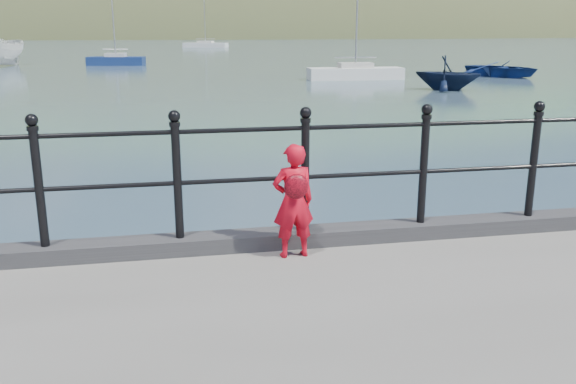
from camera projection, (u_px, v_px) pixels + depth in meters
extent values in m
plane|color=#2D4251|center=(244.00, 334.00, 6.27)|extent=(600.00, 600.00, 0.00)
cube|color=#28282B|center=(244.00, 241.00, 5.85)|extent=(60.00, 0.30, 0.15)
cylinder|color=black|center=(243.00, 180.00, 5.69)|extent=(18.00, 0.04, 0.04)
cylinder|color=black|center=(242.00, 130.00, 5.57)|extent=(18.00, 0.04, 0.04)
cylinder|color=black|center=(39.00, 190.00, 5.36)|extent=(0.08, 0.08, 1.05)
sphere|color=black|center=(32.00, 120.00, 5.20)|extent=(0.11, 0.11, 0.11)
cylinder|color=black|center=(178.00, 183.00, 5.58)|extent=(0.08, 0.08, 1.05)
sphere|color=black|center=(174.00, 116.00, 5.42)|extent=(0.11, 0.11, 0.11)
cylinder|color=black|center=(305.00, 177.00, 5.80)|extent=(0.08, 0.08, 1.05)
sphere|color=black|center=(306.00, 113.00, 5.64)|extent=(0.11, 0.11, 0.11)
cylinder|color=black|center=(423.00, 172.00, 6.03)|extent=(0.08, 0.08, 1.05)
sphere|color=black|center=(427.00, 109.00, 5.87)|extent=(0.11, 0.11, 0.11)
cylinder|color=black|center=(533.00, 166.00, 6.25)|extent=(0.08, 0.08, 1.05)
sphere|color=black|center=(539.00, 106.00, 6.09)|extent=(0.11, 0.11, 0.11)
ellipsoid|color=#333A21|center=(232.00, 86.00, 198.69)|extent=(400.00, 100.00, 88.00)
ellipsoid|color=#387026|center=(309.00, 99.00, 266.07)|extent=(600.00, 180.00, 156.00)
cube|color=silver|center=(39.00, 27.00, 170.39)|extent=(9.00, 6.00, 6.00)
cube|color=#4C4744|center=(38.00, 12.00, 169.34)|extent=(9.50, 6.50, 2.00)
cube|color=silver|center=(124.00, 27.00, 174.67)|extent=(9.00, 6.00, 6.00)
cube|color=#4C4744|center=(123.00, 13.00, 173.62)|extent=(9.50, 6.50, 2.00)
cube|color=silver|center=(228.00, 27.00, 180.24)|extent=(9.00, 6.00, 6.00)
cube|color=#4C4744|center=(228.00, 13.00, 179.19)|extent=(9.50, 6.50, 2.00)
cube|color=silver|center=(317.00, 27.00, 185.26)|extent=(9.00, 6.00, 6.00)
cube|color=#4C4744|center=(317.00, 13.00, 184.21)|extent=(9.50, 6.50, 2.00)
imported|color=red|center=(293.00, 201.00, 5.53)|extent=(0.41, 0.28, 1.06)
ellipsoid|color=red|center=(296.00, 187.00, 5.36)|extent=(0.22, 0.11, 0.23)
imported|color=navy|center=(502.00, 69.00, 38.54)|extent=(5.25, 5.85, 1.00)
imported|color=white|center=(1.00, 52.00, 48.22)|extent=(3.77, 6.25, 2.27)
imported|color=black|center=(447.00, 73.00, 30.24)|extent=(4.25, 4.19, 1.69)
cube|color=silver|center=(355.00, 75.00, 36.56)|extent=(5.74, 1.78, 0.90)
cube|color=beige|center=(355.00, 67.00, 36.43)|extent=(2.03, 1.17, 0.50)
cylinder|color=#A5A5A8|center=(357.00, 7.00, 35.53)|extent=(0.10, 0.10, 7.00)
cylinder|color=#A5A5A8|center=(356.00, 57.00, 36.29)|extent=(2.56, 0.15, 0.06)
cube|color=white|center=(206.00, 46.00, 93.50)|extent=(7.01, 4.45, 0.90)
cube|color=beige|center=(205.00, 43.00, 93.37)|extent=(2.73, 2.21, 0.50)
cylinder|color=#A5A5A8|center=(204.00, 12.00, 92.21)|extent=(0.10, 0.10, 9.00)
cylinder|color=#A5A5A8|center=(205.00, 39.00, 93.23)|extent=(2.83, 1.21, 0.06)
cube|color=navy|center=(116.00, 62.00, 50.05)|extent=(4.77, 2.31, 0.90)
cube|color=beige|center=(116.00, 56.00, 49.92)|extent=(1.77, 1.31, 0.50)
cylinder|color=#A5A5A8|center=(113.00, 19.00, 49.15)|extent=(0.10, 0.10, 5.95)
cylinder|color=#A5A5A8|center=(115.00, 49.00, 49.77)|extent=(2.03, 0.45, 0.06)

